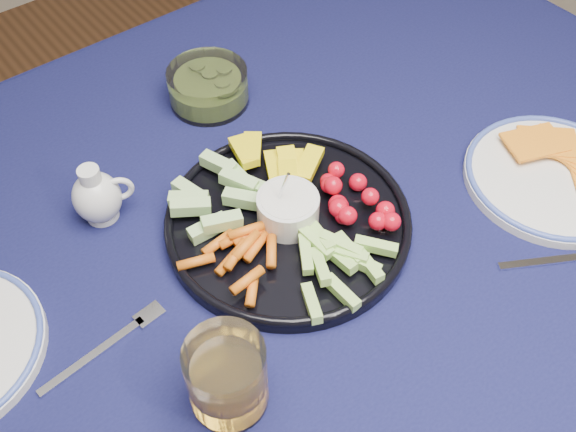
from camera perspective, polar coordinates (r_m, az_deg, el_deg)
dining_table at (r=0.88m, az=-5.84°, el=-8.45°), size 1.67×1.07×0.75m
crudite_platter at (r=0.84m, az=-0.16°, el=-0.16°), size 0.32×0.32×0.10m
creamer_pitcher at (r=0.87m, az=-16.56°, el=1.68°), size 0.08×0.06×0.09m
pickle_bowl at (r=1.02m, az=-7.08°, el=11.24°), size 0.12×0.12×0.06m
cheese_plate at (r=0.97m, az=22.46°, el=3.40°), size 0.24×0.24×0.03m
juice_tumbler at (r=0.69m, az=-5.40°, el=-14.24°), size 0.08×0.08×0.10m
fork_left at (r=0.78m, az=-15.26°, el=-10.66°), size 0.16×0.03×0.00m
fork_right at (r=0.90m, az=24.21°, el=-3.41°), size 0.16×0.10×0.00m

